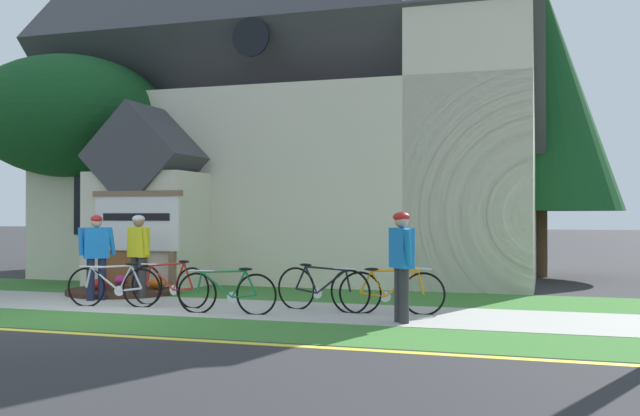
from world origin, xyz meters
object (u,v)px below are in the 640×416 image
object	(u,v)px
bicycle_orange	(170,285)
cyclist_in_yellow_jersey	(402,258)
bicycle_yellow	(227,292)
cyclist_in_blue_jersey	(96,251)
yard_deciduous_tree	(72,118)
bicycle_green	(114,286)
bicycle_blue	(391,292)
roadside_conifer	(540,91)
church_sign	(137,224)
bicycle_red	(322,289)
cyclist_in_white_jersey	(138,250)

from	to	relation	value
bicycle_orange	cyclist_in_yellow_jersey	xyz separation A→B (m)	(4.34, -0.73, 0.60)
bicycle_yellow	cyclist_in_blue_jersey	xyz separation A→B (m)	(-3.16, 0.96, 0.59)
yard_deciduous_tree	bicycle_orange	bearing A→B (deg)	-38.60
bicycle_green	bicycle_yellow	xyz separation A→B (m)	(2.30, -0.23, -0.01)
bicycle_blue	cyclist_in_blue_jersey	bearing A→B (deg)	178.31
bicycle_yellow	cyclist_in_yellow_jersey	bearing A→B (deg)	-2.35
bicycle_yellow	yard_deciduous_tree	bearing A→B (deg)	144.30
bicycle_blue	roadside_conifer	bearing A→B (deg)	74.36
church_sign	bicycle_blue	distance (m)	6.35
cyclist_in_blue_jersey	bicycle_green	bearing A→B (deg)	-39.78
cyclist_in_yellow_jersey	bicycle_red	bearing A→B (deg)	148.97
bicycle_blue	yard_deciduous_tree	bearing A→B (deg)	157.00
cyclist_in_blue_jersey	roadside_conifer	distance (m)	12.08
church_sign	cyclist_in_blue_jersey	bearing A→B (deg)	-83.51
cyclist_in_yellow_jersey	cyclist_in_blue_jersey	size ratio (longest dim) A/B	1.03
cyclist_in_white_jersey	church_sign	bearing A→B (deg)	122.79
bicycle_orange	cyclist_in_yellow_jersey	world-z (taller)	cyclist_in_yellow_jersey
bicycle_red	cyclist_in_yellow_jersey	bearing A→B (deg)	-31.03
bicycle_orange	bicycle_yellow	size ratio (longest dim) A/B	1.02
church_sign	cyclist_in_blue_jersey	size ratio (longest dim) A/B	1.33
bicycle_green	cyclist_in_yellow_jersey	bearing A→B (deg)	-3.88
church_sign	bicycle_red	bearing A→B (deg)	-21.83
bicycle_yellow	bicycle_red	bearing A→B (deg)	29.98
bicycle_blue	cyclist_in_yellow_jersey	world-z (taller)	cyclist_in_yellow_jersey
church_sign	cyclist_in_yellow_jersey	size ratio (longest dim) A/B	1.29
bicycle_blue	cyclist_in_white_jersey	xyz separation A→B (m)	(-5.21, 0.77, 0.58)
church_sign	bicycle_orange	xyz separation A→B (m)	(1.96, -2.11, -1.05)
church_sign	cyclist_in_white_jersey	bearing A→B (deg)	-57.21
yard_deciduous_tree	cyclist_in_blue_jersey	bearing A→B (deg)	-48.31
bicycle_yellow	cyclist_in_blue_jersey	size ratio (longest dim) A/B	1.06
cyclist_in_white_jersey	yard_deciduous_tree	size ratio (longest dim) A/B	0.29
bicycle_red	cyclist_in_blue_jersey	size ratio (longest dim) A/B	1.09
cyclist_in_white_jersey	bicycle_yellow	bearing A→B (deg)	-30.71
bicycle_yellow	roadside_conifer	bearing A→B (deg)	61.48
roadside_conifer	yard_deciduous_tree	size ratio (longest dim) A/B	1.44
church_sign	bicycle_red	distance (m)	5.24
cyclist_in_yellow_jersey	bicycle_orange	bearing A→B (deg)	170.51
bicycle_green	cyclist_in_blue_jersey	xyz separation A→B (m)	(-0.87, 0.72, 0.58)
bicycle_green	cyclist_in_white_jersey	size ratio (longest dim) A/B	1.07
cyclist_in_yellow_jersey	cyclist_in_blue_jersey	distance (m)	6.20
bicycle_green	roadside_conifer	distance (m)	12.24
bicycle_orange	yard_deciduous_tree	size ratio (longest dim) A/B	0.31
cyclist_in_yellow_jersey	roadside_conifer	xyz separation A→B (m)	(1.96, 9.14, 3.93)
bicycle_red	bicycle_orange	size ratio (longest dim) A/B	1.00
bicycle_green	cyclist_in_white_jersey	bearing A→B (deg)	103.50
bicycle_green	church_sign	bearing A→B (deg)	113.25
bicycle_red	cyclist_in_yellow_jersey	world-z (taller)	cyclist_in_yellow_jersey
bicycle_red	cyclist_in_white_jersey	world-z (taller)	cyclist_in_white_jersey
cyclist_in_yellow_jersey	yard_deciduous_tree	world-z (taller)	yard_deciduous_tree
bicycle_blue	bicycle_orange	xyz separation A→B (m)	(-4.00, -0.18, 0.01)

